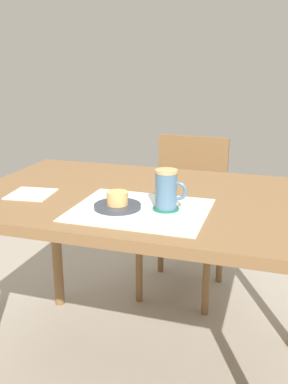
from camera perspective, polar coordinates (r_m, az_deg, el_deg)
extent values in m
cube|color=#9E9384|center=(1.91, 0.16, -22.93)|extent=(4.40, 4.40, 0.02)
cylinder|color=brown|center=(2.20, -11.64, -6.25)|extent=(0.05, 0.05, 0.72)
cube|color=brown|center=(1.54, 0.18, -0.97)|extent=(1.27, 0.81, 0.04)
cylinder|color=brown|center=(2.16, 8.30, -11.32)|extent=(0.04, 0.04, 0.40)
cylinder|color=brown|center=(2.25, -0.65, -9.91)|extent=(0.04, 0.04, 0.40)
cylinder|color=brown|center=(2.47, 10.13, -7.60)|extent=(0.04, 0.04, 0.40)
cylinder|color=brown|center=(2.55, 2.27, -6.53)|extent=(0.04, 0.04, 0.40)
cube|color=brown|center=(2.27, 5.15, -3.82)|extent=(0.44, 0.44, 0.04)
cube|color=brown|center=(2.38, 6.57, 2.66)|extent=(0.39, 0.05, 0.40)
cube|color=silver|center=(1.37, -0.51, -2.38)|extent=(0.43, 0.35, 0.00)
cylinder|color=#333842|center=(1.38, -3.56, -1.90)|extent=(0.15, 0.15, 0.01)
cylinder|color=#E0A860|center=(1.37, -3.58, -0.82)|extent=(0.07, 0.07, 0.04)
cylinder|color=#196B4C|center=(1.37, 2.92, -2.22)|extent=(0.08, 0.08, 0.00)
cylinder|color=slate|center=(1.35, 2.96, 0.20)|extent=(0.07, 0.07, 0.12)
cylinder|color=tan|center=(1.34, 3.00, 2.78)|extent=(0.07, 0.07, 0.01)
torus|color=slate|center=(1.34, 4.48, 0.15)|extent=(0.06, 0.01, 0.06)
cube|color=silver|center=(1.59, -14.80, -0.25)|extent=(0.17, 0.17, 0.00)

